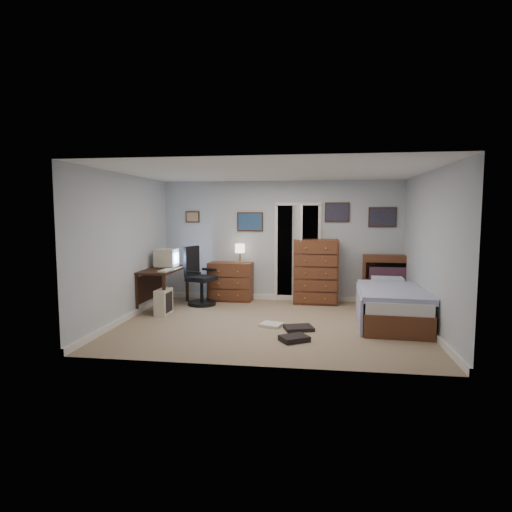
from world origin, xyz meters
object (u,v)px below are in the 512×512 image
(low_dresser, at_px, (231,281))
(office_chair, at_px, (199,282))
(computer_desk, at_px, (159,277))
(bed, at_px, (391,305))
(tall_dresser, at_px, (316,271))

(low_dresser, bearing_deg, office_chair, -135.81)
(computer_desk, bearing_deg, low_dresser, 35.42)
(low_dresser, bearing_deg, computer_desk, -144.33)
(office_chair, relative_size, low_dresser, 1.30)
(computer_desk, bearing_deg, bed, -6.21)
(office_chair, xyz_separation_m, low_dresser, (0.55, 0.49, -0.05))
(computer_desk, distance_m, bed, 4.33)
(computer_desk, height_order, office_chair, office_chair)
(bed, bearing_deg, tall_dresser, 134.53)
(low_dresser, bearing_deg, bed, -23.37)
(tall_dresser, height_order, bed, tall_dresser)
(low_dresser, xyz_separation_m, tall_dresser, (1.77, -0.02, 0.25))
(tall_dresser, bearing_deg, bed, -49.83)
(office_chair, height_order, tall_dresser, tall_dresser)
(office_chair, xyz_separation_m, tall_dresser, (2.32, 0.47, 0.20))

